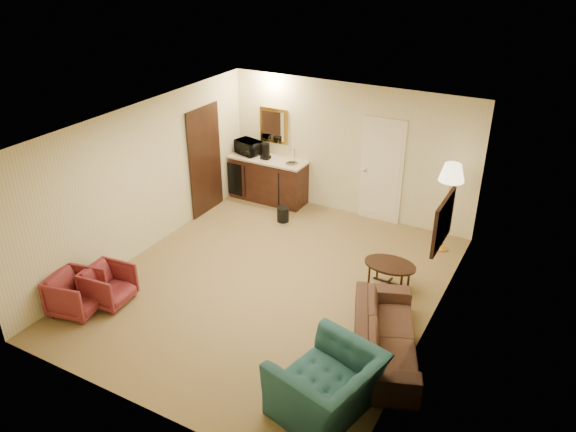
# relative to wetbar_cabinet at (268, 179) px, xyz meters

# --- Properties ---
(ground) EXTENTS (6.00, 6.00, 0.00)m
(ground) POSITION_rel_wetbar_cabinet_xyz_m (1.65, -2.72, -0.46)
(ground) COLOR #967C4C
(ground) RESTS_ON ground
(room_walls) EXTENTS (5.02, 6.01, 2.61)m
(room_walls) POSITION_rel_wetbar_cabinet_xyz_m (1.55, -1.95, 1.26)
(room_walls) COLOR beige
(room_walls) RESTS_ON ground
(wetbar_cabinet) EXTENTS (1.64, 0.58, 0.92)m
(wetbar_cabinet) POSITION_rel_wetbar_cabinet_xyz_m (0.00, 0.00, 0.00)
(wetbar_cabinet) COLOR #381C12
(wetbar_cabinet) RESTS_ON ground
(sofa) EXTENTS (1.32, 2.13, 0.80)m
(sofa) POSITION_rel_wetbar_cabinet_xyz_m (3.80, -3.42, -0.06)
(sofa) COLOR black
(sofa) RESTS_ON ground
(teal_armchair) EXTENTS (1.02, 1.32, 1.03)m
(teal_armchair) POSITION_rel_wetbar_cabinet_xyz_m (3.55, -4.72, 0.05)
(teal_armchair) COLOR #225355
(teal_armchair) RESTS_ON ground
(rose_chair_near) EXTENTS (0.75, 0.79, 0.69)m
(rose_chair_near) POSITION_rel_wetbar_cabinet_xyz_m (-0.50, -4.72, -0.12)
(rose_chair_near) COLOR maroon
(rose_chair_near) RESTS_ON ground
(rose_chair_far) EXTENTS (0.66, 0.69, 0.65)m
(rose_chair_far) POSITION_rel_wetbar_cabinet_xyz_m (-0.25, -4.32, -0.13)
(rose_chair_far) COLOR maroon
(rose_chair_far) RESTS_ON ground
(coffee_table) EXTENTS (0.85, 0.60, 0.47)m
(coffee_table) POSITION_rel_wetbar_cabinet_xyz_m (3.34, -1.97, -0.23)
(coffee_table) COLOR black
(coffee_table) RESTS_ON ground
(floor_lamp) EXTENTS (0.55, 0.55, 1.63)m
(floor_lamp) POSITION_rel_wetbar_cabinet_xyz_m (3.75, -0.32, 0.36)
(floor_lamp) COLOR gold
(floor_lamp) RESTS_ON ground
(waste_bin) EXTENTS (0.24, 0.24, 0.29)m
(waste_bin) POSITION_rel_wetbar_cabinet_xyz_m (0.75, -0.72, -0.31)
(waste_bin) COLOR black
(waste_bin) RESTS_ON ground
(microwave) EXTENTS (0.59, 0.42, 0.36)m
(microwave) POSITION_rel_wetbar_cabinet_xyz_m (-0.50, 0.05, 0.64)
(microwave) COLOR black
(microwave) RESTS_ON wetbar_cabinet
(coffee_maker) EXTENTS (0.19, 0.19, 0.33)m
(coffee_maker) POSITION_rel_wetbar_cabinet_xyz_m (-0.04, -0.03, 0.62)
(coffee_maker) COLOR black
(coffee_maker) RESTS_ON wetbar_cabinet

